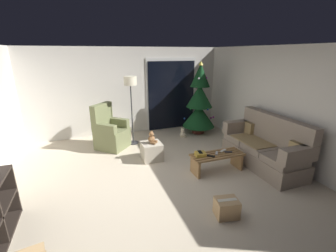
# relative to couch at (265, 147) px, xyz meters

# --- Properties ---
(ground_plane) EXTENTS (7.00, 7.00, 0.00)m
(ground_plane) POSITION_rel_couch_xyz_m (-2.32, 0.11, -0.40)
(ground_plane) COLOR beige
(wall_back) EXTENTS (5.72, 0.12, 2.50)m
(wall_back) POSITION_rel_couch_xyz_m (-2.32, 3.17, 0.85)
(wall_back) COLOR silver
(wall_back) RESTS_ON ground
(wall_right) EXTENTS (0.12, 6.00, 2.50)m
(wall_right) POSITION_rel_couch_xyz_m (0.54, 0.11, 0.85)
(wall_right) COLOR silver
(wall_right) RESTS_ON ground
(patio_door_frame) EXTENTS (1.60, 0.02, 2.20)m
(patio_door_frame) POSITION_rel_couch_xyz_m (-0.97, 3.10, 0.70)
(patio_door_frame) COLOR silver
(patio_door_frame) RESTS_ON ground
(patio_door_glass) EXTENTS (1.50, 0.02, 2.10)m
(patio_door_glass) POSITION_rel_couch_xyz_m (-0.97, 3.08, 0.65)
(patio_door_glass) COLOR black
(patio_door_glass) RESTS_ON ground
(couch) EXTENTS (0.79, 1.94, 1.08)m
(couch) POSITION_rel_couch_xyz_m (0.00, 0.00, 0.00)
(couch) COLOR gray
(couch) RESTS_ON ground
(coffee_table) EXTENTS (1.10, 0.40, 0.38)m
(coffee_table) POSITION_rel_couch_xyz_m (-1.11, 0.10, -0.14)
(coffee_table) COLOR #9E7547
(coffee_table) RESTS_ON ground
(remote_white) EXTENTS (0.16, 0.10, 0.02)m
(remote_white) POSITION_rel_couch_xyz_m (-0.92, 0.18, -0.01)
(remote_white) COLOR silver
(remote_white) RESTS_ON coffee_table
(remote_silver) EXTENTS (0.13, 0.15, 0.02)m
(remote_silver) POSITION_rel_couch_xyz_m (-1.12, 0.12, -0.01)
(remote_silver) COLOR #ADADB2
(remote_silver) RESTS_ON coffee_table
(remote_graphite) EXTENTS (0.16, 0.10, 0.02)m
(remote_graphite) POSITION_rel_couch_xyz_m (-0.86, 0.09, -0.01)
(remote_graphite) COLOR #333338
(remote_graphite) RESTS_ON coffee_table
(remote_black) EXTENTS (0.14, 0.15, 0.02)m
(remote_black) POSITION_rel_couch_xyz_m (-1.30, 0.03, -0.01)
(remote_black) COLOR black
(remote_black) RESTS_ON coffee_table
(book_stack) EXTENTS (0.24, 0.23, 0.07)m
(book_stack) POSITION_rel_couch_xyz_m (-1.48, 0.13, 0.02)
(book_stack) COLOR #B79333
(book_stack) RESTS_ON coffee_table
(cell_phone) EXTENTS (0.09, 0.15, 0.01)m
(cell_phone) POSITION_rel_couch_xyz_m (-1.48, 0.15, 0.06)
(cell_phone) COLOR black
(cell_phone) RESTS_ON book_stack
(christmas_tree) EXTENTS (0.96, 0.96, 2.12)m
(christmas_tree) POSITION_rel_couch_xyz_m (-0.38, 2.35, 0.54)
(christmas_tree) COLOR #4C1E19
(christmas_tree) RESTS_ON ground
(armchair) EXTENTS (0.97, 0.97, 1.13)m
(armchair) POSITION_rel_couch_xyz_m (-3.01, 2.12, 0.00)
(armchair) COLOR olive
(armchair) RESTS_ON ground
(floor_lamp) EXTENTS (0.32, 0.32, 1.78)m
(floor_lamp) POSITION_rel_couch_xyz_m (-2.42, 2.19, 1.11)
(floor_lamp) COLOR #2D2D30
(floor_lamp) RESTS_ON ground
(ottoman) EXTENTS (0.44, 0.44, 0.40)m
(ottoman) POSITION_rel_couch_xyz_m (-2.22, 1.07, -0.20)
(ottoman) COLOR #B2A893
(ottoman) RESTS_ON ground
(teddy_bear_chestnut) EXTENTS (0.22, 0.21, 0.29)m
(teddy_bear_chestnut) POSITION_rel_couch_xyz_m (-2.21, 1.07, 0.12)
(teddy_bear_chestnut) COLOR brown
(teddy_bear_chestnut) RESTS_ON ottoman
(teddy_bear_cream_by_tree) EXTENTS (0.21, 0.21, 0.29)m
(teddy_bear_cream_by_tree) POSITION_rel_couch_xyz_m (-0.98, 2.14, -0.28)
(teddy_bear_cream_by_tree) COLOR beige
(teddy_bear_cream_by_tree) RESTS_ON ground
(cardboard_box_taped_mid_floor) EXTENTS (0.38, 0.33, 0.28)m
(cardboard_box_taped_mid_floor) POSITION_rel_couch_xyz_m (-1.70, -1.15, -0.26)
(cardboard_box_taped_mid_floor) COLOR tan
(cardboard_box_taped_mid_floor) RESTS_ON ground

